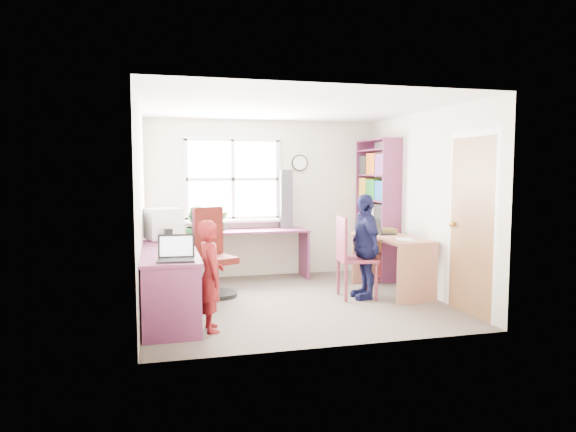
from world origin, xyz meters
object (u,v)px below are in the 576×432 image
object	(u,v)px
laptop_left	(176,254)
person_red	(211,276)
laptop_right	(380,230)
person_navy	(365,246)
l_desk	(187,275)
crt_monitor	(164,224)
right_desk	(392,252)
potted_plant	(223,221)
cd_tower	(286,199)
wooden_chair	(351,254)
person_green	(199,248)
swivel_chair	(213,258)
bookshelf	(377,212)

from	to	relation	value
laptop_left	person_red	size ratio (longest dim) A/B	0.33
laptop_right	person_navy	size ratio (longest dim) A/B	0.25
laptop_left	l_desk	bearing A→B (deg)	82.17
laptop_left	laptop_right	bearing A→B (deg)	30.32
crt_monitor	right_desk	bearing A→B (deg)	-26.52
l_desk	potted_plant	distance (m)	1.85
l_desk	laptop_left	size ratio (longest dim) A/B	7.87
cd_tower	laptop_right	bearing A→B (deg)	-42.94
potted_plant	person_navy	distance (m)	2.19
crt_monitor	laptop_right	world-z (taller)	crt_monitor
person_navy	person_red	bearing A→B (deg)	-64.60
l_desk	laptop_right	size ratio (longest dim) A/B	8.70
right_desk	laptop_right	world-z (taller)	laptop_right
wooden_chair	person_green	size ratio (longest dim) A/B	0.91
l_desk	swivel_chair	xyz separation A→B (m)	(0.38, 0.85, 0.04)
right_desk	swivel_chair	distance (m)	2.38
bookshelf	person_red	size ratio (longest dim) A/B	1.85
swivel_chair	person_navy	size ratio (longest dim) A/B	0.86
bookshelf	wooden_chair	size ratio (longest dim) A/B	2.00
right_desk	cd_tower	distance (m)	1.87
person_green	cd_tower	bearing A→B (deg)	-57.66
bookshelf	potted_plant	xyz separation A→B (m)	(-2.35, 0.22, -0.11)
laptop_right	right_desk	bearing A→B (deg)	-173.88
potted_plant	person_green	distance (m)	0.65
right_desk	person_navy	world-z (taller)	person_navy
right_desk	laptop_right	bearing A→B (deg)	94.87
l_desk	potted_plant	bearing A→B (deg)	70.09
swivel_chair	potted_plant	world-z (taller)	swivel_chair
laptop_right	potted_plant	distance (m)	2.28
crt_monitor	person_green	distance (m)	0.73
wooden_chair	potted_plant	distance (m)	2.06
person_green	right_desk	bearing A→B (deg)	-97.37
swivel_chair	person_green	world-z (taller)	swivel_chair
right_desk	laptop_left	distance (m)	3.09
l_desk	cd_tower	world-z (taller)	cd_tower
wooden_chair	right_desk	bearing A→B (deg)	20.40
bookshelf	potted_plant	size ratio (longest dim) A/B	7.26
potted_plant	person_navy	size ratio (longest dim) A/B	0.22
right_desk	cd_tower	world-z (taller)	cd_tower
laptop_left	laptop_right	world-z (taller)	laptop_left
swivel_chair	person_red	world-z (taller)	swivel_chair
crt_monitor	person_navy	distance (m)	2.57
l_desk	laptop_left	xyz separation A→B (m)	(-0.14, -0.70, 0.35)
crt_monitor	laptop_right	size ratio (longest dim) A/B	1.48
wooden_chair	potted_plant	bearing A→B (deg)	141.56
person_red	person_navy	bearing A→B (deg)	-69.99
crt_monitor	laptop_right	distance (m)	2.92
crt_monitor	person_navy	bearing A→B (deg)	-32.63
bookshelf	laptop_left	world-z (taller)	bookshelf
cd_tower	potted_plant	distance (m)	1.04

